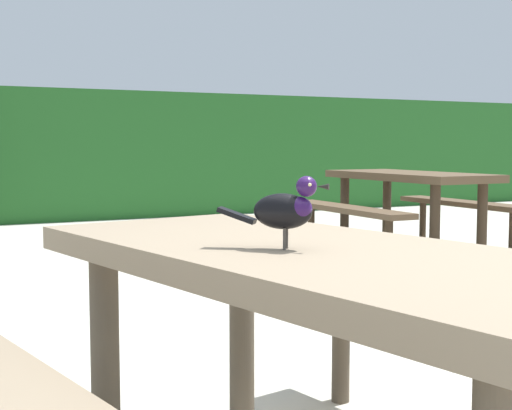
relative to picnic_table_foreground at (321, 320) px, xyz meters
name	(u,v)px	position (x,y,z in m)	size (l,w,h in m)	color
picnic_table_foreground	(321,320)	(0.00, 0.00, 0.00)	(1.98, 2.00, 0.74)	#84725B
bird_grackle	(287,208)	(-0.09, 0.02, 0.29)	(0.23, 0.21, 0.18)	black
picnic_table_far_centre	(409,192)	(3.41, 3.94, 0.00)	(1.69, 1.81, 0.74)	brown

